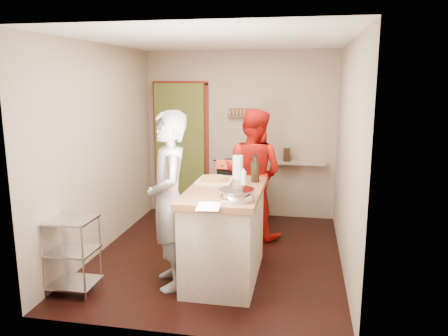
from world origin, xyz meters
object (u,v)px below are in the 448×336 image
Objects in this scene: stove at (239,192)px; person_red at (253,174)px; person_stripe at (169,201)px; wire_shelving at (72,252)px; island at (225,232)px.

stove is 0.81m from person_red.
stove is 0.54× the size of person_stripe.
person_stripe reaches higher than wire_shelving.
person_red is (0.14, 1.37, 0.36)m from island.
person_stripe is (-0.39, -2.28, 0.48)m from stove.
island is 0.85× the size of person_red.
person_red is at bearing 51.23° from wire_shelving.
person_red reaches higher than stove.
island reaches higher than stove.
person_stripe reaches higher than stove.
island is at bearing -85.88° from stove.
stove is 0.57× the size of person_red.
wire_shelving is at bearing -94.25° from person_stripe.
island is at bearing 23.33° from wire_shelving.
stove is at bearing -46.94° from person_red.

